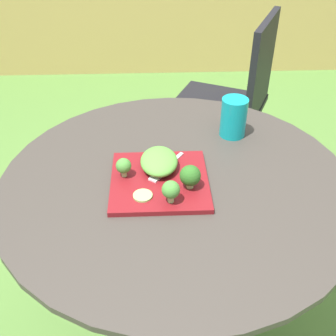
# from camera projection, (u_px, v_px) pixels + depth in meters

# --- Properties ---
(ground_plane) EXTENTS (12.00, 12.00, 0.00)m
(ground_plane) POSITION_uv_depth(u_px,v_px,m) (174.00, 330.00, 1.55)
(ground_plane) COLOR #4C7533
(patio_table) EXTENTS (0.96, 0.96, 0.73)m
(patio_table) POSITION_uv_depth(u_px,v_px,m) (175.00, 240.00, 1.26)
(patio_table) COLOR #38332D
(patio_table) RESTS_ON ground_plane
(patio_chair) EXTENTS (0.59, 0.59, 0.90)m
(patio_chair) POSITION_uv_depth(u_px,v_px,m) (235.00, 94.00, 2.00)
(patio_chair) COLOR black
(patio_chair) RESTS_ON ground_plane
(salad_plate) EXTENTS (0.26, 0.26, 0.01)m
(salad_plate) POSITION_uv_depth(u_px,v_px,m) (160.00, 181.00, 1.09)
(salad_plate) COLOR maroon
(salad_plate) RESTS_ON patio_table
(drinking_glass) EXTENTS (0.08, 0.08, 0.12)m
(drinking_glass) POSITION_uv_depth(u_px,v_px,m) (233.00, 119.00, 1.26)
(drinking_glass) COLOR #0F8C93
(drinking_glass) RESTS_ON patio_table
(fork) EXTENTS (0.10, 0.14, 0.00)m
(fork) POSITION_uv_depth(u_px,v_px,m) (164.00, 169.00, 1.11)
(fork) COLOR silver
(fork) RESTS_ON salad_plate
(lettuce_mound) EXTENTS (0.10, 0.14, 0.04)m
(lettuce_mound) POSITION_uv_depth(u_px,v_px,m) (159.00, 161.00, 1.11)
(lettuce_mound) COLOR #519338
(lettuce_mound) RESTS_ON salad_plate
(broccoli_floret_0) EXTENTS (0.05, 0.05, 0.06)m
(broccoli_floret_0) POSITION_uv_depth(u_px,v_px,m) (190.00, 176.00, 1.03)
(broccoli_floret_0) COLOR #99B770
(broccoli_floret_0) RESTS_ON salad_plate
(broccoli_floret_1) EXTENTS (0.05, 0.05, 0.06)m
(broccoli_floret_1) POSITION_uv_depth(u_px,v_px,m) (171.00, 190.00, 0.99)
(broccoli_floret_1) COLOR #99B770
(broccoli_floret_1) RESTS_ON salad_plate
(broccoli_floret_2) EXTENTS (0.04, 0.04, 0.05)m
(broccoli_floret_2) POSITION_uv_depth(u_px,v_px,m) (124.00, 166.00, 1.07)
(broccoli_floret_2) COLOR #99B770
(broccoli_floret_2) RESTS_ON salad_plate
(cucumber_slice_0) EXTENTS (0.05, 0.05, 0.01)m
(cucumber_slice_0) POSITION_uv_depth(u_px,v_px,m) (143.00, 196.00, 1.02)
(cucumber_slice_0) COLOR #8EB766
(cucumber_slice_0) RESTS_ON salad_plate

